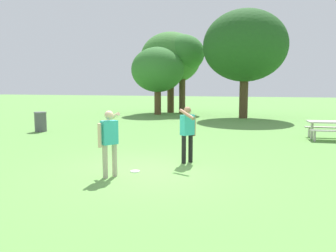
{
  "coord_description": "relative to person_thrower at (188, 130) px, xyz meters",
  "views": [
    {
      "loc": [
        3.05,
        -8.11,
        2.25
      ],
      "look_at": [
        0.09,
        1.72,
        1.0
      ],
      "focal_mm": 35.93,
      "sensor_mm": 36.0,
      "label": 1
    }
  ],
  "objects": [
    {
      "name": "ground_plane",
      "position": [
        -0.82,
        -1.23,
        -0.96
      ],
      "size": [
        120.0,
        120.0,
        0.0
      ],
      "primitive_type": "plane",
      "color": "#609947"
    },
    {
      "name": "tree_tall_left",
      "position": [
        -6.04,
        15.31,
        2.45
      ],
      "size": [
        4.02,
        4.02,
        5.14
      ],
      "color": "brown",
      "rests_on": "ground"
    },
    {
      "name": "person_catcher",
      "position": [
        -1.47,
        -2.03,
        0.0
      ],
      "size": [
        0.53,
        0.83,
        1.64
      ],
      "color": "#B7AD93",
      "rests_on": "ground"
    },
    {
      "name": "person_thrower",
      "position": [
        0.0,
        0.0,
        0.0
      ],
      "size": [
        0.53,
        0.83,
        1.64
      ],
      "color": "black",
      "rests_on": "ground"
    },
    {
      "name": "frisbee",
      "position": [
        -1.07,
        -1.39,
        -0.95
      ],
      "size": [
        0.24,
        0.24,
        0.03
      ],
      "primitive_type": "cylinder",
      "color": "white",
      "rests_on": "ground"
    },
    {
      "name": "tree_far_right",
      "position": [
        -4.52,
        16.97,
        3.72
      ],
      "size": [
        3.51,
        3.51,
        6.24
      ],
      "color": "#4C3823",
      "rests_on": "ground"
    },
    {
      "name": "tree_slender_mid",
      "position": [
        0.52,
        14.29,
        3.91
      ],
      "size": [
        5.66,
        5.66,
        7.3
      ],
      "color": "#4C3823",
      "rests_on": "ground"
    },
    {
      "name": "tree_broad_center",
      "position": [
        -5.62,
        17.4,
        3.46
      ],
      "size": [
        4.91,
        4.91,
        6.54
      ],
      "color": "brown",
      "rests_on": "ground"
    },
    {
      "name": "picnic_table_near",
      "position": [
        4.64,
        5.82,
        -0.4
      ],
      "size": [
        1.8,
        1.54,
        0.77
      ],
      "color": "beige",
      "rests_on": "ground"
    },
    {
      "name": "trash_can_beside_table",
      "position": [
        -8.44,
        4.45,
        -0.48
      ],
      "size": [
        0.59,
        0.59,
        0.96
      ],
      "color": "#515156",
      "rests_on": "ground"
    }
  ]
}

